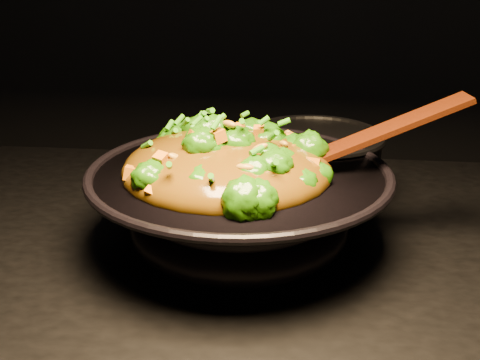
# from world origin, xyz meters

# --- Properties ---
(wok) EXTENTS (0.50, 0.50, 0.11)m
(wok) POSITION_xyz_m (-0.06, 0.06, 0.96)
(wok) COLOR black
(wok) RESTS_ON stovetop
(stir_fry) EXTENTS (0.33, 0.33, 0.10)m
(stir_fry) POSITION_xyz_m (-0.07, 0.05, 1.06)
(stir_fry) COLOR #215B06
(stir_fry) RESTS_ON wok
(spatula) EXTENTS (0.26, 0.08, 0.11)m
(spatula) POSITION_xyz_m (0.11, 0.08, 1.06)
(spatula) COLOR #361608
(spatula) RESTS_ON wok
(back_pot) EXTENTS (0.25, 0.25, 0.12)m
(back_pot) POSITION_xyz_m (0.04, 0.22, 0.96)
(back_pot) COLOR black
(back_pot) RESTS_ON stovetop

